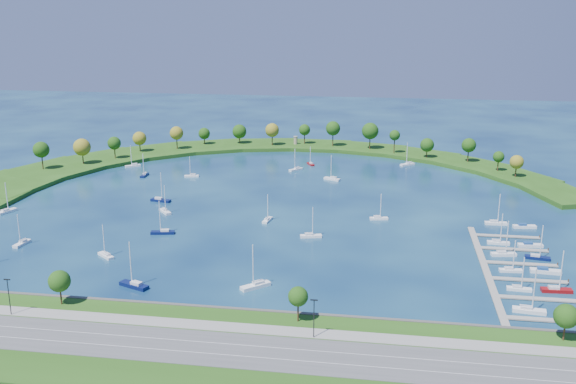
# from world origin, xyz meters

# --- Properties ---
(ground) EXTENTS (700.00, 700.00, 0.00)m
(ground) POSITION_xyz_m (0.00, 0.00, 0.00)
(ground) COLOR #071C43
(ground) RESTS_ON ground
(south_shoreline) EXTENTS (420.00, 43.10, 11.60)m
(south_shoreline) POSITION_xyz_m (0.03, -122.88, 1.00)
(south_shoreline) COLOR #244C14
(south_shoreline) RESTS_ON ground
(breakwater) EXTENTS (286.74, 247.64, 2.00)m
(breakwater) POSITION_xyz_m (-46.33, 48.72, 0.99)
(breakwater) COLOR #244C14
(breakwater) RESTS_ON ground
(breakwater_trees) EXTENTS (237.66, 90.00, 15.09)m
(breakwater_trees) POSITION_xyz_m (-19.89, 87.69, 10.68)
(breakwater_trees) COLOR #382314
(breakwater_trees) RESTS_ON breakwater
(harbor_tower) EXTENTS (2.60, 2.60, 4.75)m
(harbor_tower) POSITION_xyz_m (-7.62, 115.59, 4.43)
(harbor_tower) COLOR gray
(harbor_tower) RESTS_ON breakwater
(dock_system) EXTENTS (24.28, 82.00, 1.60)m
(dock_system) POSITION_xyz_m (85.30, -61.00, 0.35)
(dock_system) COLOR gray
(dock_system) RESTS_ON ground
(moored_boat_0) EXTENTS (7.33, 3.36, 10.40)m
(moored_boat_0) POSITION_xyz_m (43.81, -14.56, 0.86)
(moored_boat_0) COLOR white
(moored_boat_0) RESTS_ON ground
(moored_boat_1) EXTENTS (4.86, 6.58, 9.62)m
(moored_boat_1) POSITION_xyz_m (6.56, 72.84, 0.85)
(moored_boat_1) COLOR maroon
(moored_boat_1) RESTS_ON ground
(moored_boat_2) EXTENTS (7.24, 6.32, 11.09)m
(moored_boat_2) POSITION_xyz_m (-44.49, -68.46, 0.88)
(moored_boat_2) COLOR white
(moored_boat_2) RESTS_ON ground
(moored_boat_3) EXTENTS (8.40, 5.63, 12.07)m
(moored_boat_3) POSITION_xyz_m (20.55, 43.17, 0.91)
(moored_boat_3) COLOR white
(moored_boat_3) RESTS_ON ground
(moored_boat_4) EXTENTS (3.06, 7.42, 10.59)m
(moored_boat_4) POSITION_xyz_m (1.32, -23.30, 0.87)
(moored_boat_4) COLOR white
(moored_boat_4) RESTS_ON ground
(moored_boat_5) EXTENTS (2.95, 7.81, 11.21)m
(moored_boat_5) POSITION_xyz_m (-78.30, -61.89, 0.88)
(moored_boat_5) COLOR white
(moored_boat_5) RESTS_ON ground
(moored_boat_6) EXTENTS (9.85, 6.04, 14.03)m
(moored_boat_6) POSITION_xyz_m (-26.07, -90.04, 0.97)
(moored_boat_6) COLOR #0A1443
(moored_boat_6) RESTS_ON ground
(moored_boat_7) EXTENTS (6.90, 7.44, 11.67)m
(moored_boat_7) POSITION_xyz_m (-41.41, -18.94, 0.90)
(moored_boat_7) COLOR white
(moored_boat_7) RESTS_ON ground
(moored_boat_8) EXTENTS (8.57, 8.21, 13.64)m
(moored_boat_8) POSITION_xyz_m (9.38, -84.83, 0.96)
(moored_boat_8) COLOR white
(moored_boat_8) RESTS_ON ground
(moored_boat_9) EXTENTS (5.11, 8.70, 12.35)m
(moored_boat_9) POSITION_xyz_m (-104.38, -28.68, 0.92)
(moored_boat_9) COLOR white
(moored_boat_9) RESTS_ON ground
(moored_boat_10) EXTENTS (6.71, 7.27, 11.39)m
(moored_boat_10) POSITION_xyz_m (0.61, 59.45, 0.89)
(moored_boat_10) COLOR white
(moored_boat_10) RESTS_ON ground
(moored_boat_11) EXTENTS (7.19, 3.31, 10.20)m
(moored_boat_11) POSITION_xyz_m (-47.87, 38.65, 0.86)
(moored_boat_11) COLOR white
(moored_boat_11) RESTS_ON ground
(moored_boat_12) EXTENTS (8.89, 3.99, 12.62)m
(moored_boat_12) POSITION_xyz_m (-33.64, -43.51, 0.92)
(moored_boat_12) COLOR #0A1443
(moored_boat_12) RESTS_ON ground
(moored_boat_13) EXTENTS (9.04, 3.92, 12.85)m
(moored_boat_13) POSITION_xyz_m (-48.55, -4.14, 0.93)
(moored_boat_13) COLOR #0A1443
(moored_boat_13) RESTS_ON ground
(moored_boat_14) EXTENTS (2.49, 7.86, 11.44)m
(moored_boat_14) POSITION_xyz_m (-71.19, 36.46, 0.89)
(moored_boat_14) COLOR #0A1443
(moored_boat_14) RESTS_ON ground
(moored_boat_15) EXTENTS (7.64, 6.31, 11.49)m
(moored_boat_15) POSITION_xyz_m (-84.24, 54.31, 0.89)
(moored_boat_15) COLOR white
(moored_boat_15) RESTS_ON ground
(moored_boat_16) EXTENTS (8.07, 6.83, 12.23)m
(moored_boat_16) POSITION_xyz_m (56.97, 79.48, 0.91)
(moored_boat_16) COLOR white
(moored_boat_16) RESTS_ON ground
(moored_boat_18) EXTENTS (8.02, 3.97, 11.36)m
(moored_boat_18) POSITION_xyz_m (20.09, -38.96, 0.89)
(moored_boat_18) COLOR white
(moored_boat_18) RESTS_ON ground
(docked_boat_0) EXTENTS (8.91, 3.44, 12.76)m
(docked_boat_0) POSITION_xyz_m (85.51, -89.33, 0.93)
(docked_boat_0) COLOR white
(docked_boat_0) RESTS_ON ground
(docked_boat_1) EXTENTS (7.69, 2.95, 1.53)m
(docked_boat_1) POSITION_xyz_m (95.99, -89.03, 0.56)
(docked_boat_1) COLOR #0A1443
(docked_boat_1) RESTS_ON ground
(docked_boat_2) EXTENTS (7.19, 2.50, 10.37)m
(docked_boat_2) POSITION_xyz_m (85.54, -74.95, 0.86)
(docked_boat_2) COLOR white
(docked_boat_2) RESTS_ON ground
(docked_boat_3) EXTENTS (8.81, 2.88, 12.79)m
(docked_boat_3) POSITION_xyz_m (96.01, -74.40, 0.93)
(docked_boat_3) COLOR maroon
(docked_boat_3) RESTS_ON ground
(docked_boat_4) EXTENTS (7.21, 2.50, 10.42)m
(docked_boat_4) POSITION_xyz_m (85.54, -60.86, 0.86)
(docked_boat_4) COLOR white
(docked_boat_4) RESTS_ON ground
(docked_boat_5) EXTENTS (9.35, 3.20, 1.88)m
(docked_boat_5) POSITION_xyz_m (95.97, -60.16, 0.69)
(docked_boat_5) COLOR white
(docked_boat_5) RESTS_ON ground
(docked_boat_6) EXTENTS (8.53, 3.57, 12.15)m
(docked_boat_6) POSITION_xyz_m (85.52, -46.99, 0.91)
(docked_boat_6) COLOR white
(docked_boat_6) RESTS_ON ground
(docked_boat_7) EXTENTS (8.25, 3.50, 11.75)m
(docked_boat_7) POSITION_xyz_m (96.02, -48.51, 0.90)
(docked_boat_7) COLOR #0A1443
(docked_boat_7) RESTS_ON ground
(docked_boat_8) EXTENTS (7.67, 2.47, 11.14)m
(docked_boat_8) POSITION_xyz_m (85.53, -35.80, 0.88)
(docked_boat_8) COLOR white
(docked_boat_8) RESTS_ON ground
(docked_boat_9) EXTENTS (8.55, 3.11, 1.71)m
(docked_boat_9) POSITION_xyz_m (95.98, -36.88, 0.63)
(docked_boat_9) COLOR white
(docked_boat_9) RESTS_ON ground
(docked_boat_10) EXTENTS (8.31, 2.64, 12.09)m
(docked_boat_10) POSITION_xyz_m (87.92, -13.87, 0.91)
(docked_boat_10) COLOR white
(docked_boat_10) RESTS_ON ground
(docked_boat_11) EXTENTS (8.70, 3.37, 1.73)m
(docked_boat_11) POSITION_xyz_m (97.88, -16.37, 0.64)
(docked_boat_11) COLOR white
(docked_boat_11) RESTS_ON ground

